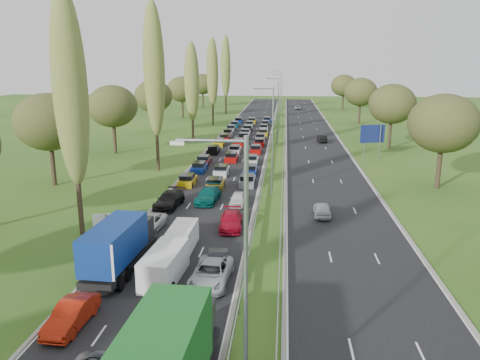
% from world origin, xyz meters
% --- Properties ---
extents(ground, '(260.00, 260.00, 0.00)m').
position_xyz_m(ground, '(4.50, 80.00, 0.00)').
color(ground, '#265019').
rests_on(ground, ground).
extents(near_carriageway, '(10.50, 215.00, 0.04)m').
position_xyz_m(near_carriageway, '(-2.25, 82.50, 0.00)').
color(near_carriageway, black).
rests_on(near_carriageway, ground).
extents(far_carriageway, '(10.50, 215.00, 0.04)m').
position_xyz_m(far_carriageway, '(11.25, 82.50, 0.00)').
color(far_carriageway, black).
rests_on(far_carriageway, ground).
extents(central_reservation, '(2.36, 215.00, 0.32)m').
position_xyz_m(central_reservation, '(4.50, 82.50, 0.55)').
color(central_reservation, gray).
rests_on(central_reservation, ground).
extents(lamp_columns, '(0.18, 140.18, 12.00)m').
position_xyz_m(lamp_columns, '(4.50, 78.00, 6.00)').
color(lamp_columns, gray).
rests_on(lamp_columns, ground).
extents(poplar_row, '(2.80, 127.80, 22.44)m').
position_xyz_m(poplar_row, '(-11.50, 68.17, 12.39)').
color(poplar_row, '#2D2116').
rests_on(poplar_row, ground).
extents(woodland_left, '(8.00, 166.00, 11.10)m').
position_xyz_m(woodland_left, '(-22.00, 62.63, 7.68)').
color(woodland_left, '#2D2116').
rests_on(woodland_left, ground).
extents(woodland_right, '(8.00, 153.00, 11.10)m').
position_xyz_m(woodland_right, '(24.00, 66.67, 7.68)').
color(woodland_right, '#2D2116').
rests_on(woodland_right, ground).
extents(traffic_queue_fill, '(9.12, 69.33, 0.80)m').
position_xyz_m(traffic_queue_fill, '(-2.27, 77.55, 0.44)').
color(traffic_queue_fill, '#BF990C').
rests_on(traffic_queue_fill, ground).
extents(near_car_1, '(1.74, 4.46, 1.45)m').
position_xyz_m(near_car_1, '(-5.84, 14.72, 0.74)').
color(near_car_1, '#AD1D0A').
rests_on(near_car_1, near_carriageway).
extents(near_car_2, '(2.56, 4.93, 1.33)m').
position_xyz_m(near_car_2, '(-5.99, 30.43, 0.68)').
color(near_car_2, silver).
rests_on(near_car_2, near_carriageway).
extents(near_car_3, '(2.62, 5.50, 1.55)m').
position_xyz_m(near_car_3, '(-5.88, 37.42, 0.79)').
color(near_car_3, black).
rests_on(near_car_3, near_carriageway).
extents(near_car_7, '(2.46, 5.31, 1.50)m').
position_xyz_m(near_car_7, '(-2.19, 39.63, 0.77)').
color(near_car_7, '#054E4A').
rests_on(near_car_7, near_carriageway).
extents(near_car_9, '(1.74, 4.12, 1.32)m').
position_xyz_m(near_car_9, '(1.27, 22.73, 0.68)').
color(near_car_9, black).
rests_on(near_car_9, near_carriageway).
extents(near_car_10, '(2.67, 5.38, 1.47)m').
position_xyz_m(near_car_10, '(1.10, 20.74, 0.75)').
color(near_car_10, '#AFB3B9').
rests_on(near_car_10, near_carriageway).
extents(near_car_11, '(2.24, 4.91, 1.39)m').
position_xyz_m(near_car_11, '(1.18, 31.75, 0.72)').
color(near_car_11, '#A0091E').
rests_on(near_car_11, near_carriageway).
extents(near_car_12, '(1.58, 3.84, 1.30)m').
position_xyz_m(near_car_12, '(1.09, 38.80, 0.67)').
color(near_car_12, silver).
rests_on(near_car_12, near_carriageway).
extents(far_car_0, '(1.71, 4.05, 1.37)m').
position_xyz_m(far_car_0, '(9.60, 35.99, 0.70)').
color(far_car_0, '#B3B9BD').
rests_on(far_car_0, far_carriageway).
extents(far_car_1, '(1.79, 4.36, 1.41)m').
position_xyz_m(far_car_1, '(12.81, 80.60, 0.72)').
color(far_car_1, black).
rests_on(far_car_1, far_carriageway).
extents(far_car_2, '(2.33, 4.75, 1.30)m').
position_xyz_m(far_car_2, '(9.75, 145.08, 0.67)').
color(far_car_2, gray).
rests_on(far_car_2, far_carriageway).
extents(blue_lorry, '(2.43, 8.76, 3.70)m').
position_xyz_m(blue_lorry, '(-5.66, 22.24, 1.93)').
color(blue_lorry, black).
rests_on(blue_lorry, near_carriageway).
extents(white_van_front, '(1.84, 4.70, 1.89)m').
position_xyz_m(white_van_front, '(-2.11, 26.64, 0.97)').
color(white_van_front, white).
rests_on(white_van_front, near_carriageway).
extents(white_van_rear, '(2.08, 5.31, 2.13)m').
position_xyz_m(white_van_rear, '(-2.13, 21.21, 1.09)').
color(white_van_rear, white).
rests_on(white_van_rear, near_carriageway).
extents(info_sign, '(1.47, 0.52, 2.10)m').
position_xyz_m(info_sign, '(-9.40, 28.34, 1.37)').
color(info_sign, gray).
rests_on(info_sign, ground).
extents(direction_sign, '(3.88, 1.16, 5.20)m').
position_xyz_m(direction_sign, '(19.40, 65.99, 3.57)').
color(direction_sign, gray).
rests_on(direction_sign, ground).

